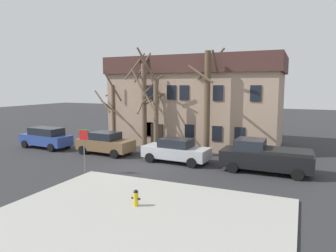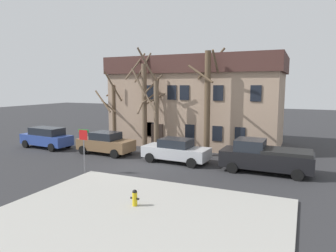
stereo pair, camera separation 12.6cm
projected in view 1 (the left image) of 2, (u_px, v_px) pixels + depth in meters
The scene contains 13 objects.
ground_plane at pixel (133, 167), 20.31m from camera, with size 120.00×120.00×0.00m, color #2D2D30.
sidewalk_slab at pixel (141, 215), 12.63m from camera, with size 11.85×8.76×0.12m, color #A8A59E.
building_main at pixel (197, 100), 28.47m from camera, with size 15.29×7.70×7.88m.
tree_bare_near at pixel (113, 111), 28.05m from camera, with size 2.70×2.88×6.62m.
tree_bare_mid at pixel (144, 101), 25.41m from camera, with size 3.05×2.83×8.34m.
tree_bare_far at pixel (155, 113), 24.87m from camera, with size 2.08×3.11×6.27m.
tree_bare_end at pixel (207, 100), 23.22m from camera, with size 2.36×2.51×8.26m.
car_blue_wagon at pixel (46, 137), 26.46m from camera, with size 4.89×2.27×1.79m.
car_brown_sedan at pixel (105, 143), 24.17m from camera, with size 4.59×2.27×1.75m.
car_silver_sedan at pixel (176, 150), 21.56m from camera, with size 4.78×2.33×1.68m.
pickup_truck_black at pixel (265, 157), 19.06m from camera, with size 5.51×2.38×2.02m.
fire_hydrant at pixel (136, 197), 13.43m from camera, with size 0.42×0.22×0.73m.
street_sign_pole at pixel (84, 143), 18.50m from camera, with size 0.76×0.07×2.76m.
Camera 1 is at (10.11, -17.17, 5.35)m, focal length 32.81 mm.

